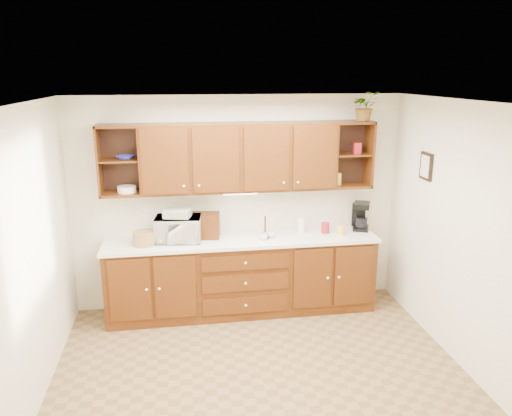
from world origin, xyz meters
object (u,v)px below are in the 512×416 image
object	(u,v)px
microwave	(178,229)
coffee_maker	(361,216)
potted_plant	(365,106)
bread_box	(202,226)

from	to	relation	value
microwave	coffee_maker	distance (m)	2.27
microwave	potted_plant	distance (m)	2.62
microwave	coffee_maker	bearing A→B (deg)	8.90
coffee_maker	potted_plant	distance (m)	1.36
bread_box	potted_plant	bearing A→B (deg)	7.19
coffee_maker	microwave	bearing A→B (deg)	-154.08
microwave	bread_box	bearing A→B (deg)	24.68
microwave	coffee_maker	xyz separation A→B (m)	(2.26, 0.10, 0.02)
potted_plant	microwave	bearing A→B (deg)	-178.48
microwave	bread_box	size ratio (longest dim) A/B	1.27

